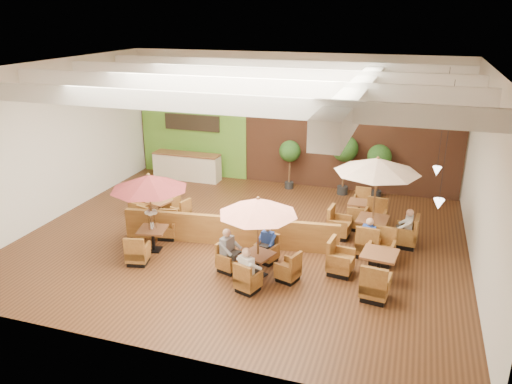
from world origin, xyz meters
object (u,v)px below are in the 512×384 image
at_px(topiary_2, 379,159).
at_px(diner_1, 267,240).
at_px(table_0, 150,193).
at_px(diner_4, 407,224).
at_px(table_1, 258,222).
at_px(table_3, 160,207).
at_px(diner_0, 248,265).
at_px(diner_2, 229,247).
at_px(topiary_0, 290,153).
at_px(topiary_1, 345,151).
at_px(table_2, 376,185).
at_px(table_4, 367,265).
at_px(diner_3, 369,233).
at_px(booth_divider, 229,231).
at_px(service_counter, 187,166).
at_px(table_5, 359,211).

distance_m(topiary_2, diner_1, 7.12).
relative_size(table_0, diner_4, 3.14).
bearing_deg(diner_4, table_1, 131.94).
relative_size(table_3, diner_0, 2.85).
bearing_deg(diner_1, diner_2, 55.26).
xyz_separation_m(topiary_0, diner_0, (1.01, -8.31, -0.77)).
height_order(topiary_0, diner_1, topiary_0).
height_order(table_0, diner_1, table_0).
bearing_deg(table_3, topiary_1, 52.82).
xyz_separation_m(table_2, table_4, (0.11, -2.40, -1.55)).
bearing_deg(topiary_1, topiary_0, -180.00).
relative_size(table_0, diner_2, 3.04).
xyz_separation_m(table_0, diner_3, (6.40, 1.65, -1.15)).
xyz_separation_m(topiary_1, topiary_2, (1.35, -0.00, -0.19)).
bearing_deg(booth_divider, diner_4, 9.76).
xyz_separation_m(booth_divider, table_1, (1.48, -1.62, 1.16)).
bearing_deg(topiary_1, diner_3, -73.32).
height_order(booth_divider, diner_2, diner_2).
bearing_deg(service_counter, diner_4, -22.97).
xyz_separation_m(booth_divider, table_4, (4.41, -0.81, -0.09)).
bearing_deg(table_0, diner_3, 2.06).
xyz_separation_m(table_5, topiary_0, (-3.20, 2.49, 1.21)).
relative_size(table_1, diner_4, 3.00).
bearing_deg(table_5, table_1, -112.96).
bearing_deg(diner_1, topiary_1, -90.39).
relative_size(table_3, diner_1, 3.27).
bearing_deg(booth_divider, table_5, 35.32).
height_order(table_1, topiary_1, topiary_1).
relative_size(table_2, table_3, 1.22).
distance_m(table_1, diner_2, 1.23).
height_order(service_counter, topiary_2, topiary_2).
bearing_deg(table_0, table_1, -20.54).
distance_m(table_5, topiary_0, 4.23).
distance_m(table_0, table_2, 6.95).
bearing_deg(diner_2, table_3, -112.90).
relative_size(table_2, table_4, 1.01).
bearing_deg(topiary_1, table_1, -99.43).
xyz_separation_m(service_counter, topiary_2, (8.20, 0.20, 1.04)).
xyz_separation_m(table_3, topiary_1, (5.87, 4.56, 1.41)).
bearing_deg(service_counter, table_3, -77.28).
height_order(table_3, diner_0, table_3).
bearing_deg(booth_divider, table_4, -17.23).
bearing_deg(topiary_0, table_1, -82.27).
height_order(table_2, table_5, table_2).
relative_size(service_counter, diner_4, 3.67).
distance_m(topiary_0, diner_2, 7.48).
xyz_separation_m(topiary_0, diner_3, (3.83, -5.28, -0.77)).
height_order(table_3, diner_1, table_3).
bearing_deg(topiary_2, table_2, -86.91).
relative_size(topiary_0, topiary_1, 0.85).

